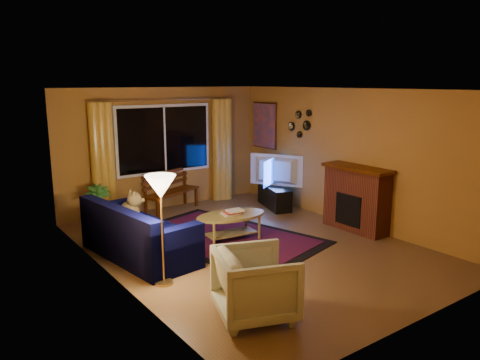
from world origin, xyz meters
TOP-DOWN VIEW (x-y plane):
  - floor at (0.00, 0.00)m, footprint 4.50×6.00m
  - ceiling at (0.00, 0.00)m, footprint 4.50×6.00m
  - wall_back at (0.00, 3.01)m, footprint 4.50×0.02m
  - wall_left at (-2.26, 0.00)m, footprint 0.02×6.00m
  - wall_right at (2.26, 0.00)m, footprint 0.02×6.00m
  - window at (0.00, 2.94)m, footprint 2.00×0.02m
  - curtain_rod at (0.00, 2.90)m, footprint 3.20×0.03m
  - curtain_left at (-1.35, 2.88)m, footprint 0.36×0.36m
  - curtain_right at (1.35, 2.88)m, footprint 0.36×0.36m
  - bench at (-0.04, 2.63)m, footprint 1.38×0.84m
  - potted_plant at (-1.69, 2.27)m, footprint 0.50×0.50m
  - sofa at (-1.63, 0.65)m, footprint 1.15×2.16m
  - dog at (-1.58, 1.11)m, footprint 0.38×0.50m
  - armchair at (-1.34, -1.85)m, footprint 1.03×1.06m
  - floor_lamp at (-1.78, -0.45)m, footprint 0.27×0.27m
  - rug at (-0.12, 0.60)m, footprint 2.80×3.63m
  - coffee_table at (-0.08, 0.46)m, footprint 1.36×1.36m
  - tv_console at (1.86, 1.63)m, footprint 0.68×1.14m
  - television at (1.86, 1.63)m, footprint 0.74×1.06m
  - fireplace at (2.05, -0.40)m, footprint 0.40×1.20m
  - mirror_cluster at (2.21, 1.30)m, footprint 0.06×0.60m
  - painting at (2.22, 2.45)m, footprint 0.04×0.76m

SIDE VIEW (x-z plane):
  - floor at x=0.00m, z-range -0.02..0.00m
  - rug at x=-0.12m, z-range 0.00..0.02m
  - bench at x=-0.04m, z-range 0.00..0.40m
  - coffee_table at x=-0.08m, z-range 0.00..0.45m
  - tv_console at x=1.86m, z-range 0.00..0.45m
  - potted_plant at x=-1.69m, z-range 0.00..0.82m
  - sofa at x=-1.63m, z-range 0.00..0.84m
  - armchair at x=-1.34m, z-range 0.00..0.86m
  - fireplace at x=2.05m, z-range 0.00..1.10m
  - dog at x=-1.58m, z-range 0.41..0.94m
  - floor_lamp at x=-1.78m, z-range 0.00..1.46m
  - television at x=1.86m, z-range 0.45..1.12m
  - curtain_left at x=-1.35m, z-range 0.00..2.24m
  - curtain_right at x=1.35m, z-range 0.00..2.24m
  - wall_back at x=0.00m, z-range 0.00..2.50m
  - wall_left at x=-2.26m, z-range 0.00..2.50m
  - wall_right at x=2.26m, z-range 0.00..2.50m
  - window at x=0.00m, z-range 0.80..2.10m
  - painting at x=2.22m, z-range 1.17..2.13m
  - mirror_cluster at x=2.21m, z-range 1.52..2.08m
  - curtain_rod at x=0.00m, z-range 2.23..2.27m
  - ceiling at x=0.00m, z-range 2.50..2.52m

